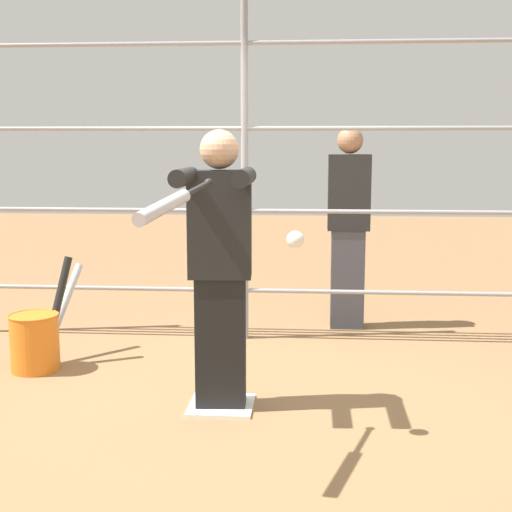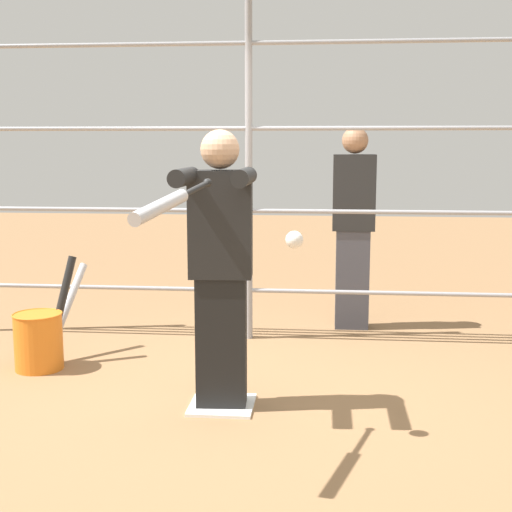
{
  "view_description": "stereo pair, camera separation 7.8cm",
  "coord_description": "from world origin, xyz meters",
  "px_view_note": "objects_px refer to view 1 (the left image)",
  "views": [
    {
      "loc": [
        -0.55,
        4.25,
        1.65
      ],
      "look_at": [
        -0.23,
        0.18,
        0.99
      ],
      "focal_mm": 50.0,
      "sensor_mm": 36.0,
      "label": 1
    },
    {
      "loc": [
        -0.63,
        4.25,
        1.65
      ],
      "look_at": [
        -0.23,
        0.18,
        0.99
      ],
      "focal_mm": 50.0,
      "sensor_mm": 36.0,
      "label": 2
    }
  ],
  "objects_px": {
    "softball_in_flight": "(295,240)",
    "bystander_behind_fence": "(348,225)",
    "baseball_bat_swinging": "(169,204)",
    "batter": "(220,261)",
    "bat_bucket": "(37,339)"
  },
  "relations": [
    {
      "from": "softball_in_flight",
      "to": "bystander_behind_fence",
      "type": "bearing_deg",
      "value": -99.38
    },
    {
      "from": "bystander_behind_fence",
      "to": "baseball_bat_swinging",
      "type": "bearing_deg",
      "value": 71.74
    },
    {
      "from": "batter",
      "to": "bystander_behind_fence",
      "type": "xyz_separation_m",
      "value": [
        -0.88,
        -2.06,
        -0.01
      ]
    },
    {
      "from": "batter",
      "to": "baseball_bat_swinging",
      "type": "bearing_deg",
      "value": 83.24
    },
    {
      "from": "baseball_bat_swinging",
      "to": "softball_in_flight",
      "type": "distance_m",
      "value": 0.81
    },
    {
      "from": "bat_bucket",
      "to": "bystander_behind_fence",
      "type": "height_order",
      "value": "bystander_behind_fence"
    },
    {
      "from": "batter",
      "to": "softball_in_flight",
      "type": "relative_size",
      "value": 17.96
    },
    {
      "from": "baseball_bat_swinging",
      "to": "softball_in_flight",
      "type": "xyz_separation_m",
      "value": [
        -0.58,
        -0.51,
        -0.23
      ]
    },
    {
      "from": "baseball_bat_swinging",
      "to": "bystander_behind_fence",
      "type": "xyz_separation_m",
      "value": [
        -0.99,
        -3.0,
        -0.44
      ]
    },
    {
      "from": "batter",
      "to": "baseball_bat_swinging",
      "type": "relative_size",
      "value": 2.01
    },
    {
      "from": "bystander_behind_fence",
      "to": "batter",
      "type": "bearing_deg",
      "value": 66.86
    },
    {
      "from": "bystander_behind_fence",
      "to": "softball_in_flight",
      "type": "bearing_deg",
      "value": 80.62
    },
    {
      "from": "batter",
      "to": "bat_bucket",
      "type": "height_order",
      "value": "batter"
    },
    {
      "from": "baseball_bat_swinging",
      "to": "bystander_behind_fence",
      "type": "height_order",
      "value": "bystander_behind_fence"
    },
    {
      "from": "softball_in_flight",
      "to": "batter",
      "type": "bearing_deg",
      "value": -43.07
    }
  ]
}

